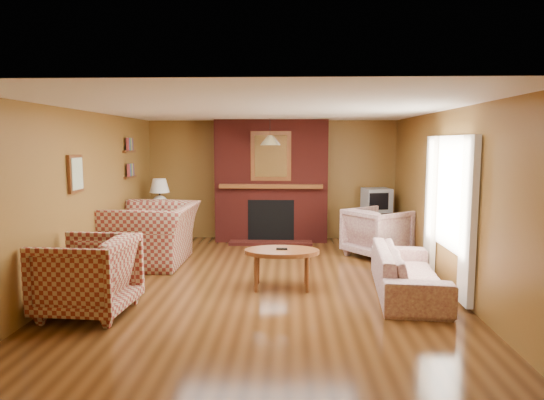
{
  "coord_description": "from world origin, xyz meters",
  "views": [
    {
      "loc": [
        0.35,
        -6.59,
        1.96
      ],
      "look_at": [
        0.1,
        0.6,
        1.1
      ],
      "focal_mm": 32.0,
      "sensor_mm": 36.0,
      "label": 1
    }
  ],
  "objects_px": {
    "tv_stand": "(376,227)",
    "fireplace": "(271,182)",
    "plaid_loveseat": "(153,234)",
    "floral_sofa": "(408,271)",
    "crt_tv": "(377,200)",
    "plaid_armchair": "(87,276)",
    "floral_armchair": "(377,233)",
    "table_lamp": "(160,193)",
    "coffee_table": "(282,254)",
    "side_table": "(161,228)"
  },
  "relations": [
    {
      "from": "tv_stand",
      "to": "fireplace",
      "type": "bearing_deg",
      "value": 172.28
    },
    {
      "from": "plaid_loveseat",
      "to": "floral_sofa",
      "type": "relative_size",
      "value": 0.74
    },
    {
      "from": "floral_sofa",
      "to": "crt_tv",
      "type": "height_order",
      "value": "crt_tv"
    },
    {
      "from": "plaid_armchair",
      "to": "floral_armchair",
      "type": "bearing_deg",
      "value": 131.53
    },
    {
      "from": "table_lamp",
      "to": "crt_tv",
      "type": "height_order",
      "value": "table_lamp"
    },
    {
      "from": "fireplace",
      "to": "crt_tv",
      "type": "distance_m",
      "value": 2.08
    },
    {
      "from": "plaid_loveseat",
      "to": "coffee_table",
      "type": "relative_size",
      "value": 1.48
    },
    {
      "from": "plaid_loveseat",
      "to": "plaid_armchair",
      "type": "relative_size",
      "value": 1.5
    },
    {
      "from": "floral_sofa",
      "to": "plaid_armchair",
      "type": "bearing_deg",
      "value": 108.83
    },
    {
      "from": "coffee_table",
      "to": "table_lamp",
      "type": "bearing_deg",
      "value": 131.61
    },
    {
      "from": "side_table",
      "to": "coffee_table",
      "type": "bearing_deg",
      "value": -48.39
    },
    {
      "from": "fireplace",
      "to": "floral_armchair",
      "type": "relative_size",
      "value": 2.59
    },
    {
      "from": "floral_armchair",
      "to": "table_lamp",
      "type": "distance_m",
      "value": 4.09
    },
    {
      "from": "floral_armchair",
      "to": "table_lamp",
      "type": "relative_size",
      "value": 1.51
    },
    {
      "from": "tv_stand",
      "to": "crt_tv",
      "type": "bearing_deg",
      "value": -92.57
    },
    {
      "from": "crt_tv",
      "to": "floral_armchair",
      "type": "bearing_deg",
      "value": -99.06
    },
    {
      "from": "floral_sofa",
      "to": "side_table",
      "type": "relative_size",
      "value": 3.03
    },
    {
      "from": "plaid_armchair",
      "to": "crt_tv",
      "type": "distance_m",
      "value": 5.73
    },
    {
      "from": "floral_armchair",
      "to": "side_table",
      "type": "height_order",
      "value": "floral_armchair"
    },
    {
      "from": "table_lamp",
      "to": "tv_stand",
      "type": "bearing_deg",
      "value": 4.82
    },
    {
      "from": "table_lamp",
      "to": "fireplace",
      "type": "bearing_deg",
      "value": 14.29
    },
    {
      "from": "floral_sofa",
      "to": "tv_stand",
      "type": "xyz_separation_m",
      "value": [
        0.15,
        3.19,
        0.02
      ]
    },
    {
      "from": "floral_armchair",
      "to": "tv_stand",
      "type": "xyz_separation_m",
      "value": [
        0.18,
        1.14,
        -0.11
      ]
    },
    {
      "from": "plaid_loveseat",
      "to": "coffee_table",
      "type": "xyz_separation_m",
      "value": [
        2.11,
        -1.27,
        -0.02
      ]
    },
    {
      "from": "fireplace",
      "to": "crt_tv",
      "type": "height_order",
      "value": "fireplace"
    },
    {
      "from": "plaid_armchair",
      "to": "side_table",
      "type": "height_order",
      "value": "plaid_armchair"
    },
    {
      "from": "floral_sofa",
      "to": "table_lamp",
      "type": "height_order",
      "value": "table_lamp"
    },
    {
      "from": "plaid_loveseat",
      "to": "floral_sofa",
      "type": "xyz_separation_m",
      "value": [
        3.75,
        -1.45,
        -0.19
      ]
    },
    {
      "from": "plaid_loveseat",
      "to": "floral_armchair",
      "type": "xyz_separation_m",
      "value": [
        3.72,
        0.6,
        -0.06
      ]
    },
    {
      "from": "plaid_armchair",
      "to": "crt_tv",
      "type": "relative_size",
      "value": 1.74
    },
    {
      "from": "coffee_table",
      "to": "floral_armchair",
      "type": "bearing_deg",
      "value": 49.22
    },
    {
      "from": "coffee_table",
      "to": "plaid_loveseat",
      "type": "bearing_deg",
      "value": 148.99
    },
    {
      "from": "floral_armchair",
      "to": "tv_stand",
      "type": "relative_size",
      "value": 1.48
    },
    {
      "from": "side_table",
      "to": "table_lamp",
      "type": "distance_m",
      "value": 0.67
    },
    {
      "from": "plaid_loveseat",
      "to": "plaid_armchair",
      "type": "distance_m",
      "value": 2.36
    },
    {
      "from": "side_table",
      "to": "table_lamp",
      "type": "xyz_separation_m",
      "value": [
        0.0,
        0.0,
        0.67
      ]
    },
    {
      "from": "side_table",
      "to": "floral_armchair",
      "type": "bearing_deg",
      "value": -11.2
    },
    {
      "from": "fireplace",
      "to": "plaid_armchair",
      "type": "bearing_deg",
      "value": -114.5
    },
    {
      "from": "fireplace",
      "to": "crt_tv",
      "type": "bearing_deg",
      "value": -5.3
    },
    {
      "from": "crt_tv",
      "to": "plaid_loveseat",
      "type": "bearing_deg",
      "value": -156.05
    },
    {
      "from": "floral_armchair",
      "to": "fireplace",
      "type": "bearing_deg",
      "value": 18.21
    },
    {
      "from": "coffee_table",
      "to": "fireplace",
      "type": "bearing_deg",
      "value": 94.62
    },
    {
      "from": "side_table",
      "to": "crt_tv",
      "type": "relative_size",
      "value": 1.17
    },
    {
      "from": "side_table",
      "to": "crt_tv",
      "type": "height_order",
      "value": "crt_tv"
    },
    {
      "from": "fireplace",
      "to": "floral_armchair",
      "type": "bearing_deg",
      "value": -35.23
    },
    {
      "from": "floral_armchair",
      "to": "side_table",
      "type": "xyz_separation_m",
      "value": [
        -3.97,
        0.79,
        -0.09
      ]
    },
    {
      "from": "coffee_table",
      "to": "side_table",
      "type": "bearing_deg",
      "value": 131.61
    },
    {
      "from": "plaid_loveseat",
      "to": "side_table",
      "type": "xyz_separation_m",
      "value": [
        -0.25,
        1.39,
        -0.15
      ]
    },
    {
      "from": "floral_sofa",
      "to": "floral_armchair",
      "type": "distance_m",
      "value": 2.06
    },
    {
      "from": "side_table",
      "to": "tv_stand",
      "type": "height_order",
      "value": "side_table"
    }
  ]
}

